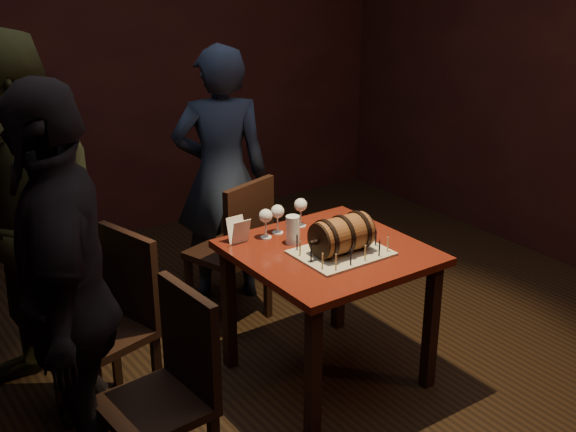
{
  "coord_description": "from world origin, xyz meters",
  "views": [
    {
      "loc": [
        -1.92,
        -2.66,
        2.23
      ],
      "look_at": [
        -0.03,
        0.05,
        0.95
      ],
      "focal_mm": 45.0,
      "sensor_mm": 36.0,
      "label": 1
    }
  ],
  "objects_px": {
    "pint_of_ale": "(293,230)",
    "chair_left_front": "(171,385)",
    "chair_left_rear": "(116,315)",
    "person_left_rear": "(22,237)",
    "wine_glass_mid": "(277,213)",
    "person_back": "(221,176)",
    "pub_table": "(329,268)",
    "barrel_cake": "(342,235)",
    "wine_glass_left": "(266,217)",
    "wine_glass_right": "(301,206)",
    "chair_back": "(237,245)",
    "person_left_front": "(65,300)"
  },
  "relations": [
    {
      "from": "pint_of_ale",
      "to": "chair_left_front",
      "type": "distance_m",
      "value": 1.1
    },
    {
      "from": "chair_left_rear",
      "to": "person_left_rear",
      "type": "height_order",
      "value": "person_left_rear"
    },
    {
      "from": "wine_glass_mid",
      "to": "person_left_rear",
      "type": "distance_m",
      "value": 1.28
    },
    {
      "from": "person_back",
      "to": "person_left_rear",
      "type": "bearing_deg",
      "value": 45.66
    },
    {
      "from": "pub_table",
      "to": "barrel_cake",
      "type": "bearing_deg",
      "value": -83.78
    },
    {
      "from": "pub_table",
      "to": "wine_glass_left",
      "type": "distance_m",
      "value": 0.42
    },
    {
      "from": "wine_glass_right",
      "to": "chair_left_front",
      "type": "bearing_deg",
      "value": -150.03
    },
    {
      "from": "wine_glass_mid",
      "to": "person_back",
      "type": "distance_m",
      "value": 0.84
    },
    {
      "from": "pint_of_ale",
      "to": "chair_left_rear",
      "type": "distance_m",
      "value": 0.97
    },
    {
      "from": "person_back",
      "to": "person_left_rear",
      "type": "height_order",
      "value": "person_left_rear"
    },
    {
      "from": "chair_back",
      "to": "chair_left_rear",
      "type": "xyz_separation_m",
      "value": [
        -0.92,
        -0.39,
        0.0
      ]
    },
    {
      "from": "wine_glass_mid",
      "to": "chair_left_front",
      "type": "relative_size",
      "value": 0.17
    },
    {
      "from": "chair_back",
      "to": "chair_left_front",
      "type": "height_order",
      "value": "same"
    },
    {
      "from": "wine_glass_left",
      "to": "wine_glass_mid",
      "type": "height_order",
      "value": "same"
    },
    {
      "from": "wine_glass_mid",
      "to": "chair_back",
      "type": "height_order",
      "value": "chair_back"
    },
    {
      "from": "chair_left_front",
      "to": "person_left_rear",
      "type": "height_order",
      "value": "person_left_rear"
    },
    {
      "from": "person_back",
      "to": "person_left_front",
      "type": "height_order",
      "value": "person_left_front"
    },
    {
      "from": "wine_glass_left",
      "to": "person_left_rear",
      "type": "height_order",
      "value": "person_left_rear"
    },
    {
      "from": "barrel_cake",
      "to": "wine_glass_left",
      "type": "bearing_deg",
      "value": 116.46
    },
    {
      "from": "pint_of_ale",
      "to": "pub_table",
      "type": "bearing_deg",
      "value": -56.19
    },
    {
      "from": "person_left_rear",
      "to": "chair_left_front",
      "type": "bearing_deg",
      "value": -2.91
    },
    {
      "from": "chair_back",
      "to": "chair_left_front",
      "type": "relative_size",
      "value": 1.0
    },
    {
      "from": "pint_of_ale",
      "to": "person_left_front",
      "type": "xyz_separation_m",
      "value": [
        -1.25,
        -0.22,
        0.07
      ]
    },
    {
      "from": "pint_of_ale",
      "to": "person_left_front",
      "type": "height_order",
      "value": "person_left_front"
    },
    {
      "from": "pub_table",
      "to": "pint_of_ale",
      "type": "xyz_separation_m",
      "value": [
        -0.11,
        0.17,
        0.18
      ]
    },
    {
      "from": "chair_left_rear",
      "to": "person_left_front",
      "type": "relative_size",
      "value": 0.52
    },
    {
      "from": "barrel_cake",
      "to": "person_left_front",
      "type": "height_order",
      "value": "person_left_front"
    },
    {
      "from": "pint_of_ale",
      "to": "person_left_rear",
      "type": "height_order",
      "value": "person_left_rear"
    },
    {
      "from": "chair_left_rear",
      "to": "wine_glass_right",
      "type": "bearing_deg",
      "value": -1.76
    },
    {
      "from": "person_back",
      "to": "wine_glass_left",
      "type": "bearing_deg",
      "value": 98.93
    },
    {
      "from": "wine_glass_left",
      "to": "chair_back",
      "type": "distance_m",
      "value": 0.58
    },
    {
      "from": "pint_of_ale",
      "to": "chair_back",
      "type": "height_order",
      "value": "chair_back"
    },
    {
      "from": "pub_table",
      "to": "chair_back",
      "type": "relative_size",
      "value": 0.97
    },
    {
      "from": "barrel_cake",
      "to": "chair_back",
      "type": "bearing_deg",
      "value": 96.89
    },
    {
      "from": "pub_table",
      "to": "wine_glass_mid",
      "type": "distance_m",
      "value": 0.41
    },
    {
      "from": "pub_table",
      "to": "barrel_cake",
      "type": "relative_size",
      "value": 2.61
    },
    {
      "from": "pub_table",
      "to": "wine_glass_right",
      "type": "xyz_separation_m",
      "value": [
        0.06,
        0.33,
        0.23
      ]
    },
    {
      "from": "pint_of_ale",
      "to": "wine_glass_right",
      "type": "bearing_deg",
      "value": 44.56
    },
    {
      "from": "chair_back",
      "to": "barrel_cake",
      "type": "bearing_deg",
      "value": -83.11
    },
    {
      "from": "chair_left_rear",
      "to": "person_back",
      "type": "height_order",
      "value": "person_back"
    },
    {
      "from": "person_back",
      "to": "person_left_front",
      "type": "bearing_deg",
      "value": 64.11
    },
    {
      "from": "wine_glass_right",
      "to": "chair_left_rear",
      "type": "bearing_deg",
      "value": 178.24
    },
    {
      "from": "chair_back",
      "to": "wine_glass_mid",
      "type": "bearing_deg",
      "value": -90.75
    },
    {
      "from": "barrel_cake",
      "to": "wine_glass_left",
      "type": "distance_m",
      "value": 0.44
    },
    {
      "from": "wine_glass_right",
      "to": "chair_left_front",
      "type": "height_order",
      "value": "chair_left_front"
    },
    {
      "from": "wine_glass_mid",
      "to": "person_left_front",
      "type": "height_order",
      "value": "person_left_front"
    },
    {
      "from": "person_left_rear",
      "to": "person_left_front",
      "type": "relative_size",
      "value": 1.05
    },
    {
      "from": "wine_glass_left",
      "to": "person_left_front",
      "type": "height_order",
      "value": "person_left_front"
    },
    {
      "from": "chair_left_front",
      "to": "barrel_cake",
      "type": "bearing_deg",
      "value": 11.96
    },
    {
      "from": "chair_back",
      "to": "person_left_rear",
      "type": "relative_size",
      "value": 0.5
    }
  ]
}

